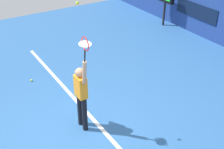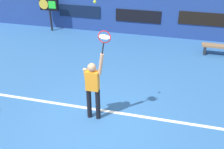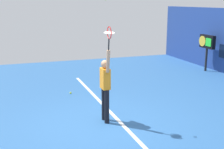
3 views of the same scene
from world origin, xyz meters
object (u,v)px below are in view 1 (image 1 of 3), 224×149
at_px(tennis_player, 81,93).
at_px(tennis_ball, 77,3).
at_px(tennis_racket, 85,45).
at_px(spare_ball, 31,80).

height_order(tennis_player, tennis_ball, tennis_ball).
distance_m(tennis_racket, tennis_ball, 0.86).
bearing_deg(tennis_racket, spare_ball, -173.13).
distance_m(tennis_player, spare_ball, 2.99).
height_order(tennis_player, tennis_racket, tennis_racket).
distance_m(tennis_player, tennis_ball, 2.22).
relative_size(tennis_racket, spare_ball, 9.12).
distance_m(tennis_racket, spare_ball, 3.94).
relative_size(tennis_racket, tennis_ball, 9.12).
distance_m(tennis_ball, spare_ball, 4.35).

